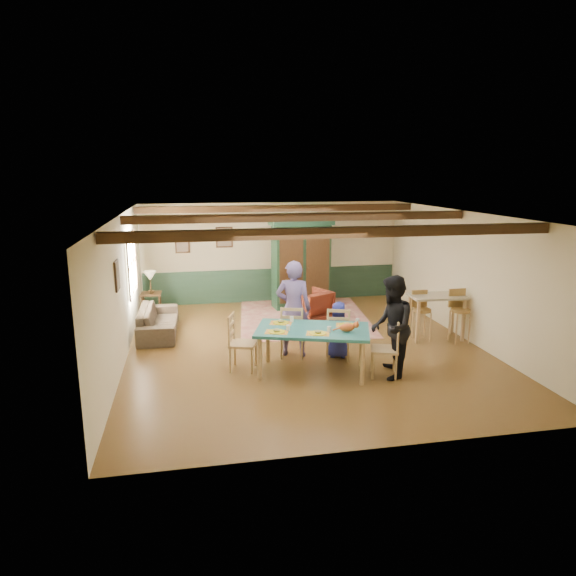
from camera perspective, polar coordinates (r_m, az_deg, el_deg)
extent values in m
plane|color=#543717|center=(10.53, 1.87, -6.61)|extent=(8.00, 8.00, 0.00)
cube|color=beige|center=(14.03, -1.74, 3.97)|extent=(7.00, 0.02, 2.70)
cube|color=beige|center=(10.00, -18.03, -0.25)|extent=(0.02, 8.00, 2.70)
cube|color=beige|center=(11.46, 19.25, 1.26)|extent=(0.02, 8.00, 2.70)
cube|color=white|center=(9.97, 1.98, 8.19)|extent=(7.00, 8.00, 0.02)
cube|color=#1E3726|center=(14.18, -1.70, 0.36)|extent=(6.95, 0.03, 0.90)
cube|color=black|center=(7.76, 5.81, 6.16)|extent=(6.95, 0.16, 0.16)
cube|color=black|center=(10.37, 1.48, 7.87)|extent=(6.95, 0.16, 0.16)
cube|color=black|center=(12.91, -1.05, 8.84)|extent=(6.95, 0.16, 0.16)
imported|color=#60518B|center=(9.84, 0.61, -2.30)|extent=(0.79, 0.64, 1.87)
imported|color=black|center=(8.99, 11.44, -4.29)|extent=(0.91, 1.04, 1.79)
imported|color=navy|center=(9.89, 5.62, -4.63)|extent=(0.61, 0.49, 1.09)
cube|color=beige|center=(12.65, 1.74, -3.24)|extent=(3.44, 3.94, 0.01)
cube|color=black|center=(13.37, 1.45, 2.62)|extent=(1.67, 0.80, 2.28)
imported|color=#43140D|center=(12.26, 2.60, -1.97)|extent=(1.09, 1.10, 0.76)
imported|color=#3B3125|center=(11.66, -14.21, -3.55)|extent=(0.83, 2.04, 0.59)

